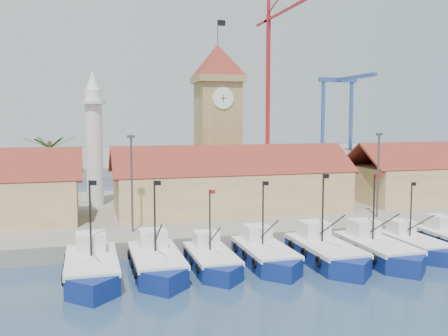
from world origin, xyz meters
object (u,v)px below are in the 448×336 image
object	(u,v)px
minaret	(94,138)
boat_4	(327,254)
boat_0	(92,271)
clock_tower	(218,120)

from	to	relation	value
minaret	boat_4	bearing A→B (deg)	-55.09
boat_0	boat_4	xyz separation A→B (m)	(18.90, -0.65, -0.00)
boat_0	clock_tower	xyz separation A→B (m)	(15.87, 23.19, 11.15)
boat_4	minaret	xyz separation A→B (m)	(-18.04, 25.84, 8.92)
clock_tower	minaret	distance (m)	15.30
boat_4	boat_0	bearing A→B (deg)	178.04
boat_4	clock_tower	world-z (taller)	clock_tower
boat_4	clock_tower	bearing A→B (deg)	97.26
boat_4	clock_tower	size ratio (longest dim) A/B	0.46
boat_0	boat_4	world-z (taller)	boat_0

